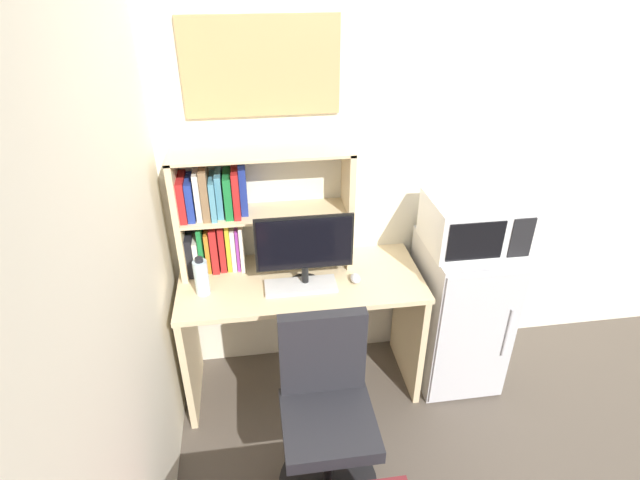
{
  "coord_description": "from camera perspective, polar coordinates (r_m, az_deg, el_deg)",
  "views": [
    {
      "loc": [
        -1.12,
        -2.53,
        2.32
      ],
      "look_at": [
        -0.79,
        -0.32,
        1.02
      ],
      "focal_mm": 28.27,
      "sensor_mm": 36.0,
      "label": 1
    }
  ],
  "objects": [
    {
      "name": "mini_fridge",
      "position": [
        3.12,
        15.39,
        -7.81
      ],
      "size": [
        0.47,
        0.55,
        0.91
      ],
      "color": "silver",
      "rests_on": "ground_plane"
    },
    {
      "name": "monitor",
      "position": [
        2.56,
        -1.76,
        -0.81
      ],
      "size": [
        0.5,
        0.17,
        0.41
      ],
      "color": "black",
      "rests_on": "desk"
    },
    {
      "name": "water_bottle",
      "position": [
        2.63,
        -13.27,
        -4.09
      ],
      "size": [
        0.07,
        0.07,
        0.21
      ],
      "color": "silver",
      "rests_on": "desk"
    },
    {
      "name": "keyboard",
      "position": [
        2.66,
        -2.19,
        -5.21
      ],
      "size": [
        0.38,
        0.14,
        0.02
      ],
      "primitive_type": "cube",
      "color": "silver",
      "rests_on": "desk"
    },
    {
      "name": "computer_mouse",
      "position": [
        2.7,
        4.02,
        -4.36
      ],
      "size": [
        0.05,
        0.08,
        0.04
      ],
      "primitive_type": "ellipsoid",
      "color": "silver",
      "rests_on": "desk"
    },
    {
      "name": "wall_corkboard",
      "position": [
        2.56,
        -6.66,
        18.89
      ],
      "size": [
        0.76,
        0.02,
        0.47
      ],
      "primitive_type": "cube",
      "color": "tan"
    },
    {
      "name": "hutch_bookshelf",
      "position": [
        2.7,
        -9.74,
        3.17
      ],
      "size": [
        0.93,
        0.24,
        0.67
      ],
      "color": "beige",
      "rests_on": "desk"
    },
    {
      "name": "desk",
      "position": [
        2.87,
        -2.08,
        -8.25
      ],
      "size": [
        1.31,
        0.57,
        0.77
      ],
      "color": "beige",
      "rests_on": "ground_plane"
    },
    {
      "name": "wall_left",
      "position": [
        1.47,
        -27.01,
        -18.17
      ],
      "size": [
        0.04,
        4.4,
        2.6
      ],
      "primitive_type": "cube",
      "color": "silver",
      "rests_on": "ground_plane"
    },
    {
      "name": "wall_back",
      "position": [
        3.13,
        21.49,
        9.04
      ],
      "size": [
        6.4,
        0.04,
        2.6
      ],
      "primitive_type": "cube",
      "color": "silver",
      "rests_on": "ground_plane"
    },
    {
      "name": "desk_chair",
      "position": [
        2.51,
        0.74,
        -19.68
      ],
      "size": [
        0.49,
        0.49,
        0.93
      ],
      "color": "black",
      "rests_on": "ground_plane"
    },
    {
      "name": "microwave",
      "position": [
        2.81,
        16.98,
        1.89
      ],
      "size": [
        0.49,
        0.39,
        0.28
      ],
      "color": "silver",
      "rests_on": "mini_fridge"
    }
  ]
}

